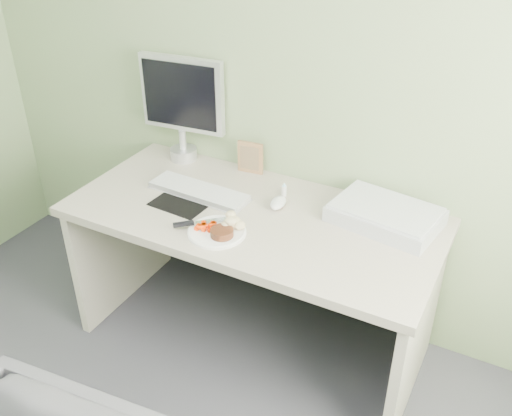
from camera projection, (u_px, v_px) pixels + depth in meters
The scene contains 14 objects.
wall_back at pixel (294, 46), 2.39m from camera, with size 3.50×3.50×0.00m, color gray.
desk at pixel (252, 248), 2.53m from camera, with size 1.60×0.75×0.73m.
plate at pixel (217, 232), 2.30m from camera, with size 0.24×0.24×0.01m, color white.
steak at pixel (222, 233), 2.26m from camera, with size 0.09×0.09×0.03m, color black.
potato_pile at pixel (231, 221), 2.30m from camera, with size 0.11×0.08×0.06m, color tan.
carrot_heap at pixel (206, 225), 2.30m from camera, with size 0.06×0.05×0.04m, color #F33705.
steak_knife at pixel (192, 223), 2.32m from camera, with size 0.17×0.16×0.02m.
mousepad at pixel (183, 201), 2.51m from camera, with size 0.24×0.21×0.00m, color black.
keyboard at pixel (199, 191), 2.57m from camera, with size 0.47×0.14×0.02m, color white.
computer_mouse at pixel (278, 203), 2.47m from camera, with size 0.06×0.11×0.04m, color white.
photo_frame at pixel (250, 158), 2.71m from camera, with size 0.13×0.01×0.16m, color #996747.
eyedrop_bottle at pixel (284, 190), 2.54m from camera, with size 0.02×0.02×0.07m.
scanner at pixel (385, 216), 2.35m from camera, with size 0.43×0.29×0.07m, color silver.
monitor at pixel (182, 103), 2.74m from camera, with size 0.43×0.13×0.51m.
Camera 1 is at (0.98, -0.19, 2.02)m, focal length 40.00 mm.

